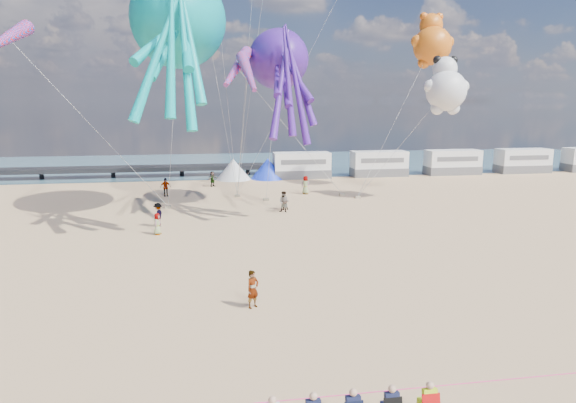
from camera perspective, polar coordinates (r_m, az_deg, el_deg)
The scene contains 30 objects.
ground at distance 21.55m, azimuth 5.99°, elevation -13.40°, with size 120.00×120.00×0.00m, color tan.
water at distance 74.60m, azimuth -5.22°, elevation 4.21°, with size 120.00×120.00×0.00m, color #3B6071.
pier at distance 67.31m, azimuth -29.02°, elevation 2.96°, with size 60.00×3.00×0.50m, color black.
motorhome_0 at distance 60.42m, azimuth 1.52°, elevation 4.05°, with size 6.60×2.50×3.00m, color silver.
motorhome_1 at distance 62.89m, azimuth 10.07°, elevation 4.17°, with size 6.60×2.50×3.00m, color silver.
motorhome_2 at distance 66.65m, azimuth 17.82°, elevation 4.19°, with size 6.60×2.50×3.00m, color silver.
motorhome_3 at distance 71.47m, azimuth 24.63°, elevation 4.14°, with size 6.60×2.50×3.00m, color silver.
tent_white at distance 59.48m, azimuth -6.09°, elevation 3.59°, with size 4.00×4.00×2.40m, color white.
tent_blue at distance 59.83m, azimuth -2.26°, elevation 3.69°, with size 4.00×4.00×2.40m, color #1933CC.
rope_line at distance 17.33m, azimuth 10.62°, elevation -19.99°, with size 0.03×0.03×34.00m, color #F2338C.
standing_person at distance 22.76m, azimuth -3.93°, elevation -9.69°, with size 0.62×0.41×1.69m, color tan.
beachgoer_0 at distance 49.90m, azimuth 1.96°, elevation 1.84°, with size 0.65×0.43×1.78m, color #7F6659.
beachgoer_1 at distance 42.67m, azimuth -0.45°, elevation 0.10°, with size 0.75×0.49×1.54m, color #7F6659.
beachgoer_2 at distance 38.06m, azimuth -14.25°, elevation -1.45°, with size 0.84×0.66×1.73m, color #7F6659.
beachgoer_3 at distance 50.01m, azimuth -13.46°, elevation 1.55°, with size 1.14×0.65×1.76m, color #7F6659.
beachgoer_4 at distance 54.95m, azimuth -8.38°, elevation 2.51°, with size 0.95×0.40×1.62m, color #7F6659.
beachgoer_6 at distance 35.85m, azimuth -14.32°, elevation -2.42°, with size 0.54×0.36×1.49m, color #7F6659.
beachgoer_7 at distance 41.66m, azimuth -0.45°, elevation -0.04°, with size 0.84×0.55×1.72m, color #7F6659.
sandbag_a at distance 44.58m, azimuth -13.17°, elevation -0.58°, with size 0.50×0.35×0.22m, color gray.
sandbag_b at distance 46.77m, azimuth -2.45°, elevation 0.25°, with size 0.50×0.35×0.22m, color gray.
sandbag_c at distance 48.18m, azimuth 7.73°, elevation 0.48°, with size 0.50×0.35×0.22m, color gray.
sandbag_d at distance 49.48m, azimuth 6.03°, elevation 0.79°, with size 0.50×0.35×0.22m, color gray.
sandbag_e at distance 48.75m, azimuth -5.65°, elevation 0.65°, with size 0.50×0.35×0.22m, color gray.
kite_octopus_teal at distance 41.56m, azimuth -12.09°, elevation 19.11°, with size 5.16×12.04×13.76m, color #079EA0, non-canonical shape.
kite_octopus_purple at distance 43.69m, azimuth -1.11°, elevation 15.51°, with size 4.28×9.98×11.41m, color #431986, non-canonical shape.
kite_panda at distance 47.45m, azimuth 17.17°, elevation 11.68°, with size 4.22×3.97×5.96m, color silver, non-canonical shape.
kite_teddy_orange at distance 53.55m, azimuth 15.74°, elevation 16.32°, with size 4.46×4.19×6.29m, color orange, non-canonical shape.
windsock_left at distance 40.27m, azimuth -28.66°, elevation 15.66°, with size 1.10×6.09×6.09m, color red, non-canonical shape.
windsock_mid at distance 39.75m, azimuth -5.69°, elevation 14.59°, with size 1.00×6.40×6.40m, color red, non-canonical shape.
windsock_right at distance 37.24m, azimuth -4.49°, elevation 14.09°, with size 0.90×5.36×5.36m, color red, non-canonical shape.
Camera 1 is at (-5.33, -18.88, 8.92)m, focal length 32.00 mm.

